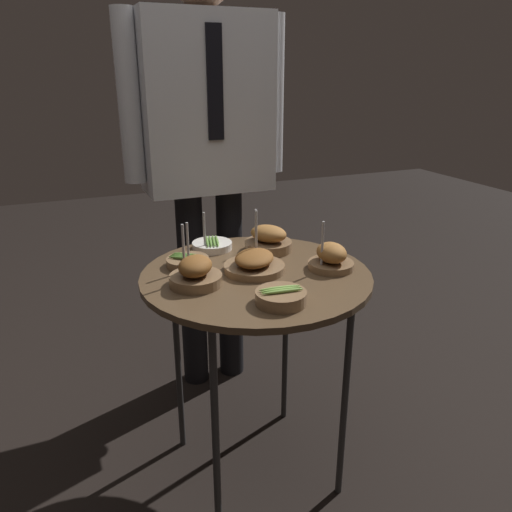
# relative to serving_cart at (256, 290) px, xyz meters

# --- Properties ---
(ground_plane) EXTENTS (8.00, 8.00, 0.00)m
(ground_plane) POSITION_rel_serving_cart_xyz_m (0.00, 0.00, -0.63)
(ground_plane) COLOR black
(serving_cart) EXTENTS (0.64, 0.64, 0.68)m
(serving_cart) POSITION_rel_serving_cart_xyz_m (0.00, 0.00, 0.00)
(serving_cart) COLOR brown
(serving_cart) RESTS_ON ground_plane
(bowl_roast_back_left) EXTENTS (0.15, 0.15, 0.14)m
(bowl_roast_back_left) POSITION_rel_serving_cart_xyz_m (0.11, 0.16, 0.09)
(bowl_roast_back_left) COLOR brown
(bowl_roast_back_left) RESTS_ON serving_cart
(bowl_roast_front_left) EXTENTS (0.17, 0.18, 0.16)m
(bowl_roast_front_left) POSITION_rel_serving_cart_xyz_m (-0.00, 0.01, 0.08)
(bowl_roast_front_left) COLOR brown
(bowl_roast_front_left) RESTS_ON serving_cart
(bowl_roast_front_right) EXTENTS (0.13, 0.13, 0.15)m
(bowl_roast_front_right) POSITION_rel_serving_cart_xyz_m (0.21, -0.05, 0.08)
(bowl_roast_front_right) COLOR brown
(bowl_roast_front_right) RESTS_ON serving_cart
(bowl_asparagus_back_right) EXTENTS (0.13, 0.13, 0.13)m
(bowl_asparagus_back_right) POSITION_rel_serving_cart_xyz_m (-0.05, 0.24, 0.07)
(bowl_asparagus_back_right) COLOR silver
(bowl_asparagus_back_right) RESTS_ON serving_cart
(bowl_asparagus_mid_right) EXTENTS (0.13, 0.13, 0.04)m
(bowl_asparagus_mid_right) POSITION_rel_serving_cart_xyz_m (-0.02, -0.20, 0.07)
(bowl_asparagus_mid_right) COLOR brown
(bowl_asparagus_mid_right) RESTS_ON serving_cart
(bowl_asparagus_center) EXTENTS (0.12, 0.12, 0.14)m
(bowl_asparagus_center) POSITION_rel_serving_cart_xyz_m (-0.16, 0.12, 0.07)
(bowl_asparagus_center) COLOR brown
(bowl_asparagus_center) RESTS_ON serving_cart
(bowl_roast_far_rim) EXTENTS (0.14, 0.14, 0.16)m
(bowl_roast_far_rim) POSITION_rel_serving_cart_xyz_m (-0.18, -0.02, 0.08)
(bowl_roast_far_rim) COLOR brown
(bowl_roast_far_rim) RESTS_ON serving_cart
(waiter_figure) EXTENTS (0.60, 0.22, 1.62)m
(waiter_figure) POSITION_rel_serving_cart_xyz_m (0.04, 0.55, 0.39)
(waiter_figure) COLOR black
(waiter_figure) RESTS_ON ground_plane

